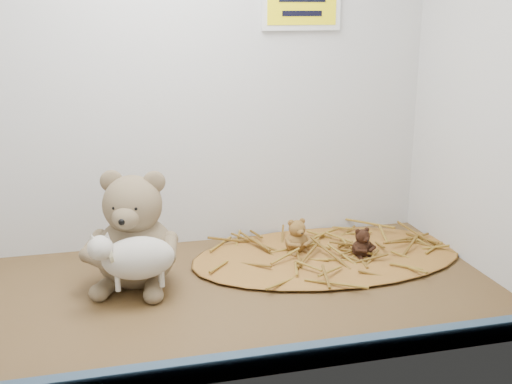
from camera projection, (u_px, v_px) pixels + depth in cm
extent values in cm
cube|color=#463318|center=(195.00, 296.00, 122.89)|extent=(120.00, 60.00, 0.40)
cube|color=silver|center=(168.00, 47.00, 138.30)|extent=(120.00, 0.40, 90.00)
cube|color=silver|center=(495.00, 52.00, 124.54)|extent=(0.40, 60.00, 90.00)
cube|color=#39536E|center=(225.00, 367.00, 95.58)|extent=(119.28, 2.20, 3.60)
ellipsoid|color=brown|center=(328.00, 255.00, 141.67)|extent=(61.28, 35.58, 1.19)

